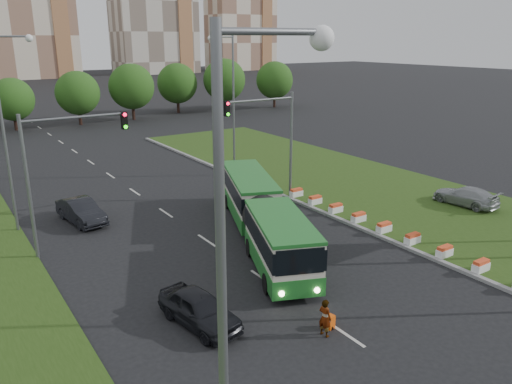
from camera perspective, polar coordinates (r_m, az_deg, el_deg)
ground at (r=27.38m, az=6.05°, el=-8.22°), size 360.00×360.00×0.00m
grass_median at (r=41.23m, az=12.90°, el=0.35°), size 14.00×60.00×0.15m
median_kerb at (r=36.66m, az=5.37°, el=-1.37°), size 0.30×60.00×0.18m
lane_markings at (r=42.62m, az=-14.63°, el=0.67°), size 0.20×100.00×0.01m
flower_planters at (r=32.10m, az=14.43°, el=-3.91°), size 1.10×18.10×0.60m
traffic_mast_median at (r=36.15m, az=2.02°, el=7.05°), size 5.76×0.32×8.00m
traffic_mast_left at (r=29.12m, az=-21.76°, el=3.34°), size 5.76×0.32×8.00m
street_lamps at (r=32.17m, az=-9.37°, el=6.74°), size 36.00×60.00×12.00m
tree_line at (r=78.64m, az=-14.61°, el=11.38°), size 120.00×8.00×9.00m
apartment_tower_east at (r=183.57m, az=-11.72°, el=20.53°), size 27.00×15.00×47.00m
midrise_east at (r=199.56m, az=-1.78°, el=19.55°), size 24.00×14.00×40.00m
articulated_bus at (r=29.76m, az=0.13°, el=-2.60°), size 2.52×16.18×2.66m
car_left_near at (r=21.81m, az=-6.50°, el=-13.12°), size 2.41×4.55×1.48m
car_left_far at (r=34.91m, az=-19.35°, el=-2.07°), size 2.31×4.91×1.55m
car_median at (r=38.96m, az=22.82°, el=-0.42°), size 2.28×4.80×1.35m
pedestrian at (r=21.10m, az=7.88°, el=-14.05°), size 0.49×0.66×1.64m
shopping_trolley at (r=21.86m, az=8.47°, el=-14.48°), size 0.35×0.37×0.59m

